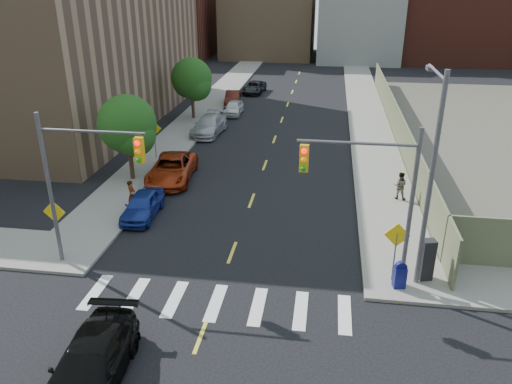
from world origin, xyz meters
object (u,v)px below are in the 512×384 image
(parked_car_maroon, at_px, (233,98))
(pedestrian_west, at_px, (132,195))
(parked_car_white, at_px, (233,108))
(parked_car_black, at_px, (176,166))
(parked_car_red, at_px, (172,169))
(payphone, at_px, (427,260))
(mailbox, at_px, (400,275))
(parked_car_grey, at_px, (254,87))
(pedestrian_east, at_px, (400,186))
(parked_car_silver, at_px, (209,125))
(parked_car_blue, at_px, (143,205))
(black_sedan, at_px, (90,366))

(parked_car_maroon, relative_size, pedestrian_west, 2.45)
(parked_car_white, relative_size, pedestrian_west, 2.29)
(parked_car_black, bearing_deg, parked_car_red, -86.80)
(parked_car_maroon, distance_m, payphone, 33.37)
(parked_car_red, height_order, mailbox, parked_car_red)
(parked_car_grey, relative_size, pedestrian_east, 2.79)
(parked_car_white, xyz_separation_m, pedestrian_west, (-1.60, -21.53, 0.33))
(parked_car_white, bearing_deg, parked_car_silver, -96.91)
(payphone, distance_m, pedestrian_west, 15.65)
(parked_car_red, bearing_deg, payphone, -39.05)
(parked_car_black, height_order, payphone, payphone)
(parked_car_blue, distance_m, parked_car_silver, 15.57)
(payphone, height_order, pedestrian_east, payphone)
(parked_car_blue, xyz_separation_m, parked_car_maroon, (0.00, 25.96, -0.00))
(parked_car_black, distance_m, black_sedan, 18.33)
(parked_car_red, bearing_deg, pedestrian_east, -9.74)
(parked_car_grey, bearing_deg, parked_car_red, -88.63)
(mailbox, height_order, pedestrian_east, pedestrian_east)
(parked_car_red, xyz_separation_m, parked_car_maroon, (0.00, 20.62, -0.10))
(parked_car_black, bearing_deg, pedestrian_west, -94.84)
(black_sedan, distance_m, pedestrian_east, 19.59)
(parked_car_silver, bearing_deg, payphone, -50.10)
(parked_car_black, distance_m, mailbox, 17.19)
(parked_car_blue, bearing_deg, parked_car_red, 88.36)
(pedestrian_west, bearing_deg, parked_car_maroon, -5.17)
(black_sedan, distance_m, mailbox, 12.33)
(parked_car_red, bearing_deg, mailbox, -43.57)
(parked_car_red, height_order, black_sedan, parked_car_red)
(parked_car_white, bearing_deg, pedestrian_west, -94.15)
(parked_car_white, xyz_separation_m, mailbox, (12.13, -27.19, 0.09))
(parked_car_grey, xyz_separation_m, payphone, (12.78, -36.04, 0.44))
(parked_car_blue, xyz_separation_m, parked_car_black, (0.00, 6.24, -0.02))
(parked_car_blue, height_order, parked_car_silver, parked_car_silver)
(mailbox, relative_size, payphone, 0.65)
(parked_car_blue, relative_size, mailbox, 3.29)
(parked_car_blue, bearing_deg, black_sedan, -79.10)
(parked_car_black, relative_size, payphone, 2.14)
(parked_car_black, xyz_separation_m, pedestrian_west, (-0.80, -5.67, 0.32))
(pedestrian_east, bearing_deg, parked_car_black, 3.02)
(parked_car_grey, bearing_deg, mailbox, -68.29)
(parked_car_black, relative_size, parked_car_white, 1.05)
(parked_car_silver, distance_m, payphone, 24.35)
(parked_car_red, xyz_separation_m, parked_car_silver, (0.00, 10.24, -0.02))
(parked_car_red, distance_m, parked_car_white, 16.79)
(parked_car_maroon, bearing_deg, parked_car_white, -83.75)
(parked_car_black, bearing_deg, pedestrian_east, -5.51)
(parked_car_black, relative_size, parked_car_red, 0.71)
(parked_car_maroon, height_order, parked_car_grey, parked_car_maroon)
(parked_car_maroon, bearing_deg, parked_car_red, -95.50)
(parked_car_black, xyz_separation_m, parked_car_silver, (0.00, 9.34, 0.09))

